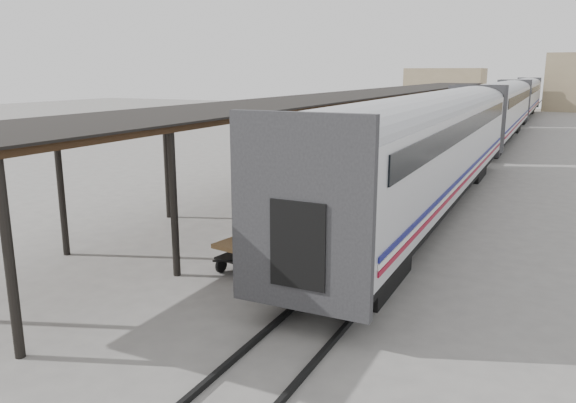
# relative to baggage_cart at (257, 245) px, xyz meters

# --- Properties ---
(ground) EXTENTS (160.00, 160.00, 0.00)m
(ground) POSITION_rel_baggage_cart_xyz_m (-0.27, 0.43, -0.65)
(ground) COLOR slate
(ground) RESTS_ON ground
(train) EXTENTS (3.45, 76.01, 4.01)m
(train) POSITION_rel_baggage_cart_xyz_m (2.92, 34.23, 2.04)
(train) COLOR silver
(train) RESTS_ON ground
(canopy) EXTENTS (4.90, 64.30, 4.15)m
(canopy) POSITION_rel_baggage_cart_xyz_m (-3.67, 24.43, 3.36)
(canopy) COLOR #422B19
(canopy) RESTS_ON ground
(rails) EXTENTS (1.54, 150.00, 0.12)m
(rails) POSITION_rel_baggage_cart_xyz_m (2.93, 34.43, -0.59)
(rails) COLOR black
(rails) RESTS_ON ground
(building_left) EXTENTS (12.00, 8.00, 6.00)m
(building_left) POSITION_rel_baggage_cart_xyz_m (-10.27, 82.43, 2.35)
(building_left) COLOR tan
(building_left) RESTS_ON ground
(baggage_cart) EXTENTS (1.64, 2.58, 0.86)m
(baggage_cart) POSITION_rel_baggage_cart_xyz_m (0.00, 0.00, 0.00)
(baggage_cart) COLOR brown
(baggage_cart) RESTS_ON ground
(suitcase_stack) EXTENTS (1.32, 1.09, 0.58)m
(suitcase_stack) POSITION_rel_baggage_cart_xyz_m (-0.04, 0.34, 0.42)
(suitcase_stack) COLOR #313133
(suitcase_stack) RESTS_ON baggage_cart
(luggage_tug) EXTENTS (1.46, 1.80, 1.38)m
(luggage_tug) POSITION_rel_baggage_cart_xyz_m (-2.91, 18.45, -0.01)
(luggage_tug) COLOR maroon
(luggage_tug) RESTS_ON ground
(porter) EXTENTS (0.58, 0.78, 1.95)m
(porter) POSITION_rel_baggage_cart_xyz_m (0.25, -0.65, 1.19)
(porter) COLOR navy
(porter) RESTS_ON baggage_cart
(pedestrian) EXTENTS (1.14, 0.68, 1.82)m
(pedestrian) POSITION_rel_baggage_cart_xyz_m (-3.54, 14.06, 0.26)
(pedestrian) COLOR black
(pedestrian) RESTS_ON ground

